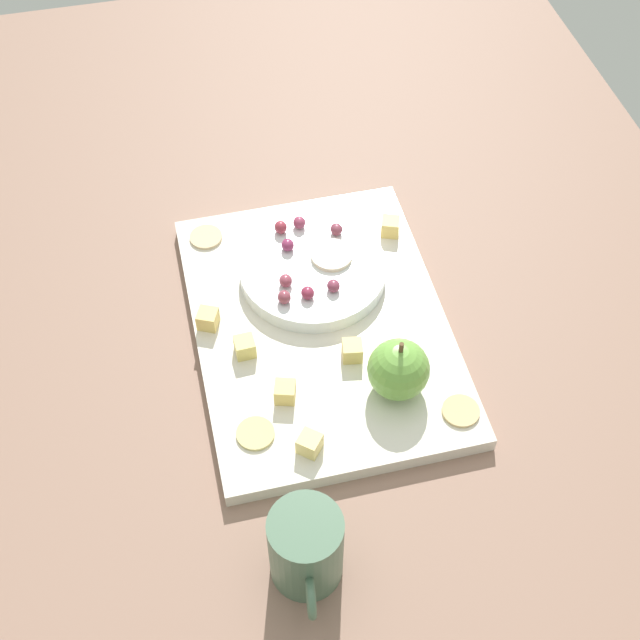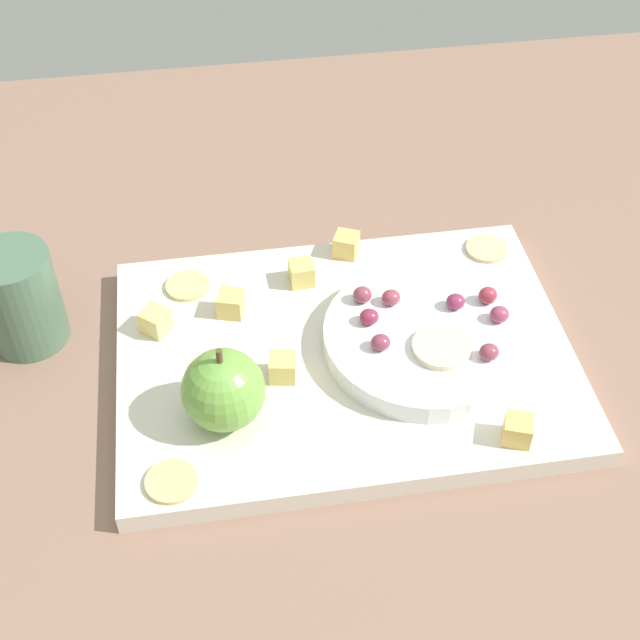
% 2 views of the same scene
% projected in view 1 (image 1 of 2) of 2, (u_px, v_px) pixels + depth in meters
% --- Properties ---
extents(table, '(1.45, 1.08, 0.04)m').
position_uv_depth(table, '(306.00, 321.00, 1.04)').
color(table, '#8A6756').
rests_on(table, ground).
extents(platter, '(0.39, 0.29, 0.02)m').
position_uv_depth(platter, '(320.00, 326.00, 1.00)').
color(platter, silver).
rests_on(platter, table).
extents(serving_dish, '(0.18, 0.18, 0.02)m').
position_uv_depth(serving_dish, '(313.00, 271.00, 1.03)').
color(serving_dish, white).
rests_on(serving_dish, platter).
extents(apple_whole, '(0.07, 0.07, 0.07)m').
position_uv_depth(apple_whole, '(399.00, 369.00, 0.91)').
color(apple_whole, '#6EAA43').
rests_on(apple_whole, platter).
extents(apple_stem, '(0.01, 0.01, 0.01)m').
position_uv_depth(apple_stem, '(401.00, 347.00, 0.88)').
color(apple_stem, brown).
rests_on(apple_stem, apple_whole).
extents(cheese_cube_0, '(0.03, 0.03, 0.02)m').
position_uv_depth(cheese_cube_0, '(390.00, 226.00, 1.07)').
color(cheese_cube_0, '#F3CB67').
rests_on(cheese_cube_0, platter).
extents(cheese_cube_1, '(0.03, 0.03, 0.02)m').
position_uv_depth(cheese_cube_1, '(208.00, 319.00, 0.98)').
color(cheese_cube_1, '#EBC769').
rests_on(cheese_cube_1, platter).
extents(cheese_cube_2, '(0.03, 0.03, 0.02)m').
position_uv_depth(cheese_cube_2, '(310.00, 444.00, 0.88)').
color(cheese_cube_2, '#F2D479').
rests_on(cheese_cube_2, platter).
extents(cheese_cube_3, '(0.03, 0.03, 0.02)m').
position_uv_depth(cheese_cube_3, '(285.00, 392.00, 0.92)').
color(cheese_cube_3, '#E6C66A').
rests_on(cheese_cube_3, platter).
extents(cheese_cube_4, '(0.02, 0.02, 0.02)m').
position_uv_depth(cheese_cube_4, '(245.00, 347.00, 0.96)').
color(cheese_cube_4, '#E5CE6C').
rests_on(cheese_cube_4, platter).
extents(cheese_cube_5, '(0.03, 0.03, 0.02)m').
position_uv_depth(cheese_cube_5, '(352.00, 351.00, 0.96)').
color(cheese_cube_5, '#E6C26C').
rests_on(cheese_cube_5, platter).
extents(cracker_0, '(0.04, 0.04, 0.00)m').
position_uv_depth(cracker_0, '(206.00, 237.00, 1.08)').
color(cracker_0, '#D6BA8B').
rests_on(cracker_0, platter).
extents(cracker_1, '(0.04, 0.04, 0.00)m').
position_uv_depth(cracker_1, '(255.00, 434.00, 0.90)').
color(cracker_1, '#D7C57C').
rests_on(cracker_1, platter).
extents(cracker_2, '(0.04, 0.04, 0.00)m').
position_uv_depth(cracker_2, '(461.00, 411.00, 0.92)').
color(cracker_2, '#D8B87C').
rests_on(cracker_2, platter).
extents(grape_0, '(0.02, 0.02, 0.01)m').
position_uv_depth(grape_0, '(310.00, 292.00, 0.99)').
color(grape_0, '#8B2A44').
rests_on(grape_0, serving_dish).
extents(grape_1, '(0.02, 0.02, 0.01)m').
position_uv_depth(grape_1, '(286.00, 281.00, 1.00)').
color(grape_1, '#933E4F').
rests_on(grape_1, serving_dish).
extents(grape_2, '(0.02, 0.02, 0.01)m').
position_uv_depth(grape_2, '(336.00, 229.00, 1.05)').
color(grape_2, '#8A3D50').
rests_on(grape_2, serving_dish).
extents(grape_3, '(0.02, 0.02, 0.02)m').
position_uv_depth(grape_3, '(284.00, 297.00, 0.98)').
color(grape_3, '#8C3D4C').
rests_on(grape_3, serving_dish).
extents(grape_4, '(0.02, 0.02, 0.01)m').
position_uv_depth(grape_4, '(299.00, 223.00, 1.06)').
color(grape_4, '#993A58').
rests_on(grape_4, serving_dish).
extents(grape_5, '(0.02, 0.02, 0.01)m').
position_uv_depth(grape_5, '(333.00, 286.00, 0.99)').
color(grape_5, '#84384E').
rests_on(grape_5, serving_dish).
extents(grape_6, '(0.02, 0.02, 0.01)m').
position_uv_depth(grape_6, '(288.00, 245.00, 1.03)').
color(grape_6, '#8A2E55').
rests_on(grape_6, serving_dish).
extents(grape_7, '(0.02, 0.02, 0.02)m').
position_uv_depth(grape_7, '(281.00, 227.00, 1.05)').
color(grape_7, '#9A3342').
rests_on(grape_7, serving_dish).
extents(apple_slice_0, '(0.05, 0.05, 0.01)m').
position_uv_depth(apple_slice_0, '(332.00, 255.00, 1.03)').
color(apple_slice_0, beige).
rests_on(apple_slice_0, serving_dish).
extents(cup, '(0.10, 0.07, 0.09)m').
position_uv_depth(cup, '(306.00, 549.00, 0.80)').
color(cup, '#4B6B52').
rests_on(cup, table).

